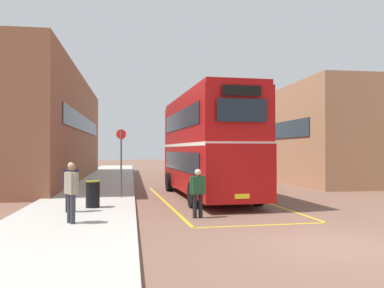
# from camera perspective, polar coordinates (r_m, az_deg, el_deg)

# --- Properties ---
(ground_plane) EXTENTS (135.60, 135.60, 0.00)m
(ground_plane) POSITION_cam_1_polar(r_m,az_deg,el_deg) (23.84, 2.83, -6.17)
(ground_plane) COLOR brown
(sidewalk_left) EXTENTS (4.00, 57.60, 0.14)m
(sidewalk_left) POSITION_cam_1_polar(r_m,az_deg,el_deg) (25.83, -12.61, -5.57)
(sidewalk_left) COLOR #B2ADA3
(sidewalk_left) RESTS_ON ground
(brick_building_left) EXTENTS (6.97, 25.51, 7.48)m
(brick_building_left) POSITION_cam_1_polar(r_m,az_deg,el_deg) (31.69, -21.06, 1.99)
(brick_building_left) COLOR brown
(brick_building_left) RESTS_ON ground
(depot_building_right) EXTENTS (6.58, 15.44, 6.46)m
(depot_building_right) POSITION_cam_1_polar(r_m,az_deg,el_deg) (31.04, 17.12, 1.09)
(depot_building_right) COLOR #AD7A56
(depot_building_right) RESTS_ON ground
(double_decker_bus) EXTENTS (3.32, 10.41, 4.75)m
(double_decker_bus) POSITION_cam_1_polar(r_m,az_deg,el_deg) (19.09, 2.08, 0.04)
(double_decker_bus) COLOR black
(double_decker_bus) RESTS_ON ground
(single_deck_bus) EXTENTS (2.74, 8.68, 3.02)m
(single_deck_bus) POSITION_cam_1_polar(r_m,az_deg,el_deg) (35.17, 3.54, -1.75)
(single_deck_bus) COLOR black
(single_deck_bus) RESTS_ON ground
(pedestrian_boarding) EXTENTS (0.53, 0.34, 1.61)m
(pedestrian_boarding) POSITION_cam_1_polar(r_m,az_deg,el_deg) (13.43, 0.80, -6.43)
(pedestrian_boarding) COLOR black
(pedestrian_boarding) RESTS_ON ground
(pedestrian_waiting_near) EXTENTS (0.51, 0.45, 1.67)m
(pedestrian_waiting_near) POSITION_cam_1_polar(r_m,az_deg,el_deg) (14.39, -16.60, -5.29)
(pedestrian_waiting_near) COLOR black
(pedestrian_waiting_near) RESTS_ON sidewalk_left
(pedestrian_waiting_far) EXTENTS (0.44, 0.53, 1.71)m
(pedestrian_waiting_far) POSITION_cam_1_polar(r_m,az_deg,el_deg) (12.18, -16.52, -5.97)
(pedestrian_waiting_far) COLOR #2D2D38
(pedestrian_waiting_far) RESTS_ON sidewalk_left
(litter_bin) EXTENTS (0.53, 0.53, 0.97)m
(litter_bin) POSITION_cam_1_polar(r_m,az_deg,el_deg) (15.31, -13.70, -6.81)
(litter_bin) COLOR black
(litter_bin) RESTS_ON sidewalk_left
(bus_stop_sign) EXTENTS (0.44, 0.10, 3.00)m
(bus_stop_sign) POSITION_cam_1_polar(r_m,az_deg,el_deg) (18.32, -9.88, -1.75)
(bus_stop_sign) COLOR #4C4C51
(bus_stop_sign) RESTS_ON sidewalk_left
(bay_marking_yellow) EXTENTS (4.94, 12.52, 0.01)m
(bay_marking_yellow) POSITION_cam_1_polar(r_m,az_deg,el_deg) (17.35, 3.43, -8.18)
(bay_marking_yellow) COLOR gold
(bay_marking_yellow) RESTS_ON ground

